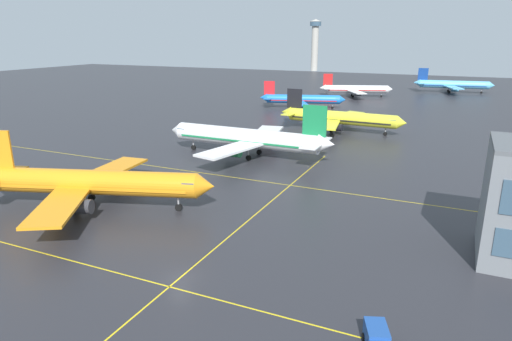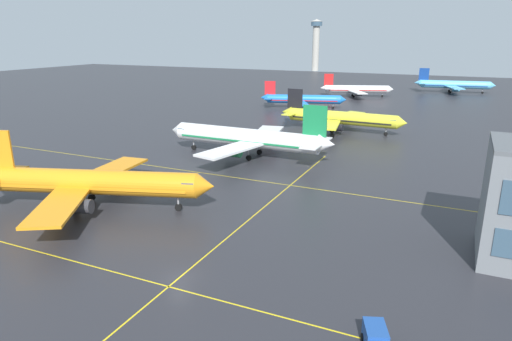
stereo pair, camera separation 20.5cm
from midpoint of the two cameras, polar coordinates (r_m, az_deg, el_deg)
The scene contains 10 objects.
ground_plane at distance 54.12m, azimuth -9.77°, elevation -13.29°, with size 600.00×600.00×0.00m, color #28282D.
airliner_front_gate at distance 76.83m, azimuth -20.26°, elevation -1.44°, with size 38.99×33.34×12.42m.
airliner_second_row at distance 102.75m, azimuth -1.13°, elevation 4.14°, with size 41.25×35.69×12.86m.
airliner_third_row at distance 132.80m, azimuth 10.48°, elevation 6.56°, with size 37.06×31.97×11.53m.
airliner_far_left_stand at distance 173.88m, azimuth 5.78°, elevation 8.97°, with size 31.87×27.21×10.11m.
airliner_far_right_stand at distance 210.53m, azimuth 12.44°, elevation 10.02°, with size 31.67×27.13×10.16m.
airliner_distant_taxiway at distance 240.51m, azimuth 23.60°, elevation 9.94°, with size 36.59×31.29×11.38m.
taxiway_markings at distance 67.53m, azimuth -1.49°, elevation -6.69°, with size 167.26×85.29×0.01m.
service_truck_red_van at distance 43.70m, azimuth 14.98°, elevation -19.94°, with size 3.24×4.49×2.10m.
control_tower at distance 360.17m, azimuth 7.46°, elevation 15.91°, with size 8.82×8.82×38.23m.
Camera 1 is at (27.11, -38.30, 26.92)m, focal length 31.62 mm.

